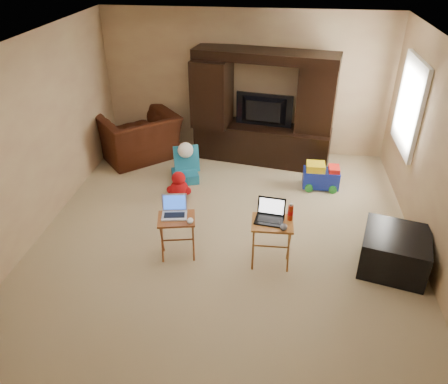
# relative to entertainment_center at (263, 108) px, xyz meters

# --- Properties ---
(floor) EXTENTS (5.50, 5.50, 0.00)m
(floor) POSITION_rel_entertainment_center_xyz_m (-0.34, -2.36, -0.96)
(floor) COLOR beige
(floor) RESTS_ON ground
(ceiling) EXTENTS (5.50, 5.50, 0.00)m
(ceiling) POSITION_rel_entertainment_center_xyz_m (-0.34, -2.36, 1.54)
(ceiling) COLOR silver
(ceiling) RESTS_ON ground
(wall_back) EXTENTS (5.00, 0.00, 5.00)m
(wall_back) POSITION_rel_entertainment_center_xyz_m (-0.34, 0.39, 0.29)
(wall_back) COLOR tan
(wall_back) RESTS_ON ground
(wall_front) EXTENTS (5.00, 0.00, 5.00)m
(wall_front) POSITION_rel_entertainment_center_xyz_m (-0.34, -5.11, 0.29)
(wall_front) COLOR tan
(wall_front) RESTS_ON ground
(wall_left) EXTENTS (0.00, 5.50, 5.50)m
(wall_left) POSITION_rel_entertainment_center_xyz_m (-2.84, -2.36, 0.29)
(wall_left) COLOR tan
(wall_left) RESTS_ON ground
(wall_right) EXTENTS (0.00, 5.50, 5.50)m
(wall_right) POSITION_rel_entertainment_center_xyz_m (2.16, -2.36, 0.29)
(wall_right) COLOR tan
(wall_right) RESTS_ON ground
(window_pane) EXTENTS (0.00, 1.20, 1.20)m
(window_pane) POSITION_rel_entertainment_center_xyz_m (2.14, -0.81, 0.44)
(window_pane) COLOR white
(window_pane) RESTS_ON ground
(window_frame) EXTENTS (0.06, 1.14, 1.34)m
(window_frame) POSITION_rel_entertainment_center_xyz_m (2.12, -0.81, 0.44)
(window_frame) COLOR white
(window_frame) RESTS_ON ground
(entertainment_center) EXTENTS (2.42, 0.98, 1.93)m
(entertainment_center) POSITION_rel_entertainment_center_xyz_m (0.00, 0.00, 0.00)
(entertainment_center) COLOR black
(entertainment_center) RESTS_ON floor
(television) EXTENTS (0.99, 0.28, 0.56)m
(television) POSITION_rel_entertainment_center_xyz_m (0.00, -0.04, -0.04)
(television) COLOR black
(television) RESTS_ON entertainment_center
(recliner) EXTENTS (1.68, 1.66, 0.82)m
(recliner) POSITION_rel_entertainment_center_xyz_m (-2.18, -0.21, -0.55)
(recliner) COLOR #421A0E
(recliner) RESTS_ON floor
(child_rocker) EXTENTS (0.55, 0.58, 0.55)m
(child_rocker) POSITION_rel_entertainment_center_xyz_m (-1.20, -0.94, -0.69)
(child_rocker) COLOR teal
(child_rocker) RESTS_ON floor
(plush_toy) EXTENTS (0.40, 0.33, 0.44)m
(plush_toy) POSITION_rel_entertainment_center_xyz_m (-1.18, -1.47, -0.74)
(plush_toy) COLOR red
(plush_toy) RESTS_ON floor
(push_toy) EXTENTS (0.58, 0.41, 0.43)m
(push_toy) POSITION_rel_entertainment_center_xyz_m (1.00, -0.88, -0.75)
(push_toy) COLOR #172BBB
(push_toy) RESTS_ON floor
(ottoman) EXTENTS (0.91, 0.91, 0.48)m
(ottoman) POSITION_rel_entertainment_center_xyz_m (1.76, -2.75, -0.72)
(ottoman) COLOR black
(ottoman) RESTS_ON floor
(tray_table_left) EXTENTS (0.51, 0.44, 0.58)m
(tray_table_left) POSITION_rel_entertainment_center_xyz_m (-0.88, -2.87, -0.67)
(tray_table_left) COLOR #954F24
(tray_table_left) RESTS_ON floor
(tray_table_right) EXTENTS (0.50, 0.40, 0.63)m
(tray_table_right) POSITION_rel_entertainment_center_xyz_m (0.28, -2.89, -0.65)
(tray_table_right) COLOR #AB6729
(tray_table_right) RESTS_ON floor
(laptop_left) EXTENTS (0.34, 0.30, 0.24)m
(laptop_left) POSITION_rel_entertainment_center_xyz_m (-0.91, -2.84, -0.26)
(laptop_left) COLOR silver
(laptop_left) RESTS_ON tray_table_left
(laptop_right) EXTENTS (0.36, 0.31, 0.24)m
(laptop_right) POSITION_rel_entertainment_center_xyz_m (0.24, -2.87, -0.21)
(laptop_right) COLOR black
(laptop_right) RESTS_ON tray_table_right
(mouse_left) EXTENTS (0.09, 0.12, 0.05)m
(mouse_left) POSITION_rel_entertainment_center_xyz_m (-0.69, -2.94, -0.36)
(mouse_left) COLOR white
(mouse_left) RESTS_ON tray_table_left
(mouse_right) EXTENTS (0.10, 0.14, 0.05)m
(mouse_right) POSITION_rel_entertainment_center_xyz_m (0.41, -3.01, -0.31)
(mouse_right) COLOR #38383D
(mouse_right) RESTS_ON tray_table_right
(water_bottle) EXTENTS (0.06, 0.06, 0.19)m
(water_bottle) POSITION_rel_entertainment_center_xyz_m (0.48, -2.81, -0.24)
(water_bottle) COLOR red
(water_bottle) RESTS_ON tray_table_right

